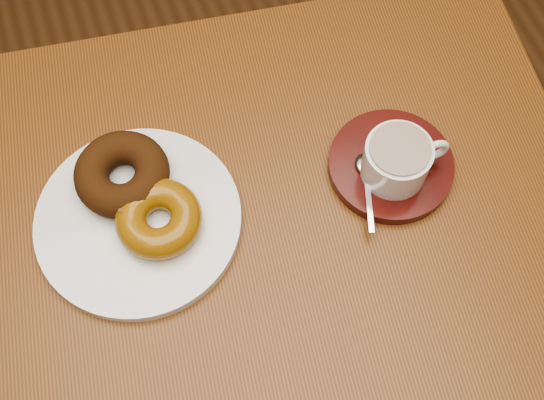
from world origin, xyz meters
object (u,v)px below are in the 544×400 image
object	(u,v)px
saucer	(391,166)
cafe_table	(258,248)
coffee_cup	(398,160)
donut_plate	(139,220)

from	to	relation	value
saucer	cafe_table	bearing A→B (deg)	-179.63
cafe_table	coffee_cup	xyz separation A→B (m)	(0.18, -0.01, 0.17)
cafe_table	saucer	distance (m)	0.22
cafe_table	saucer	xyz separation A→B (m)	(0.18, 0.00, 0.13)
donut_plate	coffee_cup	distance (m)	0.32
donut_plate	coffee_cup	xyz separation A→B (m)	(0.31, -0.04, 0.04)
donut_plate	saucer	xyz separation A→B (m)	(0.32, -0.03, 0.00)
cafe_table	coffee_cup	distance (m)	0.24
donut_plate	saucer	world-z (taller)	saucer
coffee_cup	saucer	bearing A→B (deg)	83.40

